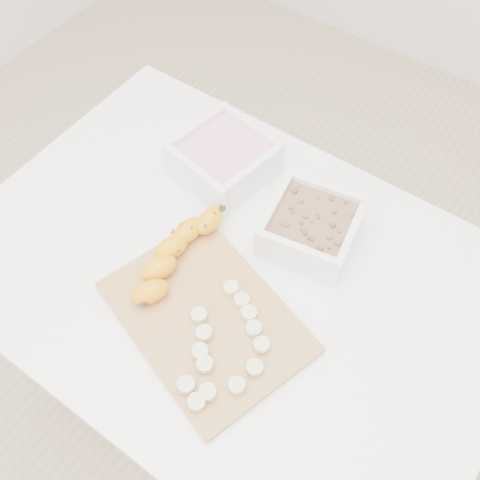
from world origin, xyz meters
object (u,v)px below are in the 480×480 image
Objects in this scene: bowl_granola at (311,226)px; cutting_board at (206,317)px; bowl_yogurt at (224,158)px; banana at (176,255)px; table at (231,294)px.

bowl_granola is 0.25m from cutting_board.
bowl_granola is at bearing -10.46° from bowl_yogurt.
bowl_yogurt reaches higher than banana.
bowl_yogurt is at bearing 113.90° from banana.
cutting_board is at bearing -18.23° from banana.
banana is at bearing 152.57° from cutting_board.
cutting_board is 1.45× the size of banana.
banana reaches higher than cutting_board.
table is at bearing 102.31° from cutting_board.
bowl_yogurt reaches higher than table.
bowl_yogurt is at bearing 169.54° from bowl_granola.
bowl_granola reaches higher than cutting_board.
cutting_board is at bearing -77.69° from table.
banana is (-0.17, -0.19, -0.00)m from bowl_granola.
banana reaches higher than table.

